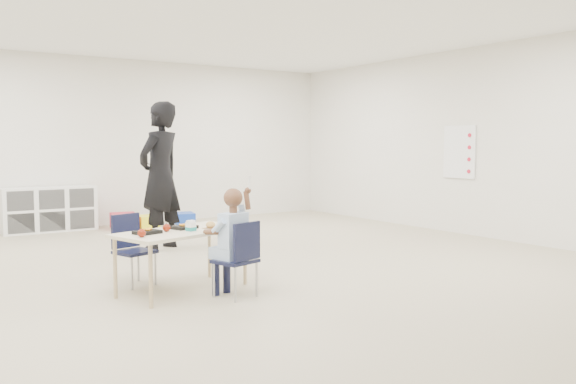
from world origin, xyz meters
TOP-DOWN VIEW (x-y plane):
  - room at (0.00, 0.00)m, footprint 9.00×9.02m
  - table at (-1.05, -0.46)m, footprint 1.38×0.96m
  - chair_near at (-0.75, -0.93)m, footprint 0.41×0.40m
  - chair_far at (-1.34, 0.00)m, footprint 0.41×0.40m
  - child at (-0.75, -0.93)m, footprint 0.57×0.57m
  - lunch_tray_near at (-1.00, -0.39)m, footprint 0.26×0.22m
  - lunch_tray_far at (-1.41, -0.51)m, footprint 0.26×0.22m
  - milk_carton at (-1.03, -0.60)m, footprint 0.09×0.09m
  - bread_roll at (-0.78, -0.50)m, footprint 0.09×0.09m
  - apple_near at (-1.21, -0.47)m, footprint 0.07×0.07m
  - apple_far at (-1.52, -0.67)m, footprint 0.07×0.07m
  - cubby_shelf at (-1.20, 4.28)m, footprint 1.40×0.40m
  - rules_poster at (3.98, 0.60)m, footprint 0.02×0.60m
  - adult at (-0.35, 1.81)m, footprint 0.83×0.74m
  - bin_red at (-0.12, 3.98)m, footprint 0.47×0.56m
  - bin_yellow at (0.24, 3.88)m, footprint 0.33×0.41m
  - bin_blue at (0.91, 3.91)m, footprint 0.39×0.46m

SIDE VIEW (x-z plane):
  - bin_yellow at x=0.24m, z-range 0.00..0.20m
  - bin_blue at x=0.91m, z-range 0.00..0.20m
  - bin_red at x=-0.12m, z-range 0.00..0.24m
  - table at x=-1.05m, z-range 0.00..0.58m
  - chair_near at x=-0.75m, z-range 0.00..0.69m
  - chair_far at x=-1.34m, z-range 0.00..0.69m
  - cubby_shelf at x=-1.20m, z-range 0.00..0.70m
  - child at x=-0.75m, z-range 0.00..1.09m
  - lunch_tray_near at x=-1.00m, z-range 0.58..0.61m
  - lunch_tray_far at x=-1.41m, z-range 0.58..0.61m
  - bread_roll at x=-0.78m, z-range 0.58..0.64m
  - apple_near at x=-1.21m, z-range 0.58..0.65m
  - apple_far at x=-1.52m, z-range 0.58..0.65m
  - milk_carton at x=-1.03m, z-range 0.58..0.68m
  - adult at x=-0.35m, z-range 0.00..1.92m
  - rules_poster at x=3.98m, z-range 0.85..1.65m
  - room at x=0.00m, z-range 0.00..2.80m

